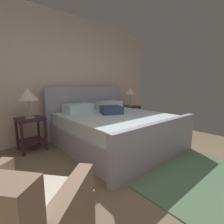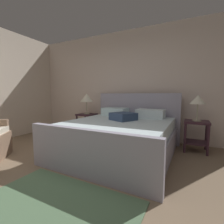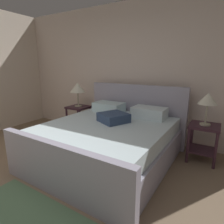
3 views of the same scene
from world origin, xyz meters
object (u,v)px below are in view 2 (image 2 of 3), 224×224
(bed, at_px, (120,135))
(nightstand_right, at_px, (196,131))
(table_lamp_left, at_px, (87,98))
(table_lamp_right, at_px, (198,100))
(nightstand_left, at_px, (87,121))

(bed, height_order, nightstand_right, bed)
(bed, xyz_separation_m, table_lamp_left, (-1.30, 0.79, 0.67))
(nightstand_right, distance_m, table_lamp_right, 0.59)
(nightstand_left, bearing_deg, nightstand_right, -1.51)
(nightstand_right, xyz_separation_m, nightstand_left, (-2.59, 0.07, 0.00))
(bed, bearing_deg, nightstand_left, 148.78)
(table_lamp_right, xyz_separation_m, table_lamp_left, (-2.59, 0.07, 0.02))
(nightstand_right, distance_m, nightstand_left, 2.60)
(table_lamp_right, distance_m, table_lamp_left, 2.60)
(table_lamp_right, xyz_separation_m, nightstand_left, (-2.59, 0.07, -0.59))
(table_lamp_left, bearing_deg, nightstand_right, -1.51)
(bed, relative_size, table_lamp_right, 4.36)
(bed, xyz_separation_m, nightstand_left, (-1.30, 0.79, 0.06))
(nightstand_right, relative_size, nightstand_left, 1.00)
(bed, bearing_deg, table_lamp_right, 29.03)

